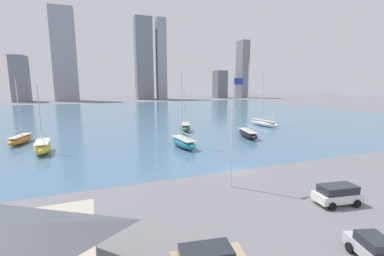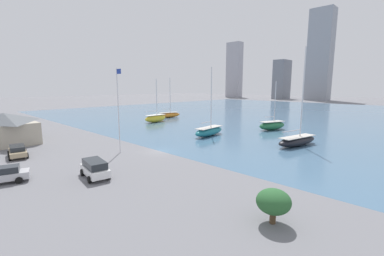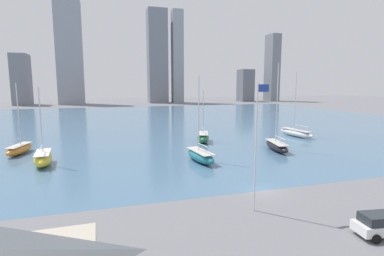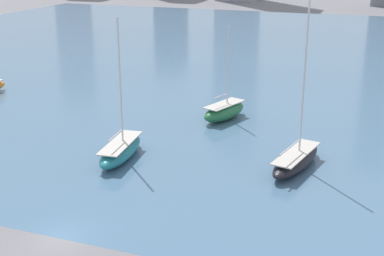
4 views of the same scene
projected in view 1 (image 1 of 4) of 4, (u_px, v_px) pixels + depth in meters
ground_plane at (238, 170)px, 35.23m from camera, size 500.00×500.00×0.00m
harbor_water at (144, 115)px, 99.68m from camera, size 180.00×140.00×0.00m
flag_pole at (233, 129)px, 28.48m from camera, size 1.24×0.14×12.48m
distant_city_skyline at (107, 64)px, 186.36m from camera, size 222.40×18.34×62.75m
sailboat_green at (185, 127)px, 63.97m from camera, size 4.72×7.57×11.00m
sailboat_orange at (20, 139)px, 50.71m from camera, size 4.06×8.10×12.58m
sailboat_yellow at (43, 147)px, 43.86m from camera, size 3.09×7.47×11.89m
sailboat_teal at (183, 142)px, 47.74m from camera, size 3.43×8.86×13.66m
sailboat_white at (263, 123)px, 72.44m from camera, size 3.21×10.81×15.15m
sailboat_black at (248, 133)px, 56.83m from camera, size 4.28×9.57×16.20m
parked_pickup_silver at (379, 253)px, 16.66m from camera, size 3.13×5.09×1.72m
parked_suv_white at (337, 194)px, 25.19m from camera, size 4.72×2.77×1.92m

